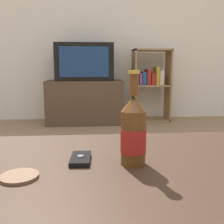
{
  "coord_description": "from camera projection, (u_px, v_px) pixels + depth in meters",
  "views": [
    {
      "loc": [
        -0.09,
        -0.65,
        0.71
      ],
      "look_at": [
        -0.01,
        0.36,
        0.54
      ],
      "focal_mm": 42.0,
      "sensor_mm": 36.0,
      "label": 1
    }
  ],
  "objects": [
    {
      "name": "beer_bottle",
      "position": [
        133.0,
        132.0,
        0.73
      ],
      "size": [
        0.07,
        0.07,
        0.26
      ],
      "color": "#563314",
      "rests_on": "coffee_table"
    },
    {
      "name": "television",
      "position": [
        84.0,
        62.0,
        3.28
      ],
      "size": [
        0.7,
        0.43,
        0.45
      ],
      "color": "black",
      "rests_on": "tv_stand"
    },
    {
      "name": "tv_stand",
      "position": [
        85.0,
        102.0,
        3.37
      ],
      "size": [
        0.96,
        0.48,
        0.55
      ],
      "color": "#4C3828",
      "rests_on": "ground_plane"
    },
    {
      "name": "bookshelf",
      "position": [
        150.0,
        83.0,
        3.5
      ],
      "size": [
        0.49,
        0.3,
        0.94
      ],
      "color": "#99754C",
      "rests_on": "ground_plane"
    },
    {
      "name": "coaster",
      "position": [
        19.0,
        176.0,
        0.65
      ],
      "size": [
        0.1,
        0.1,
        0.01
      ],
      "color": "brown",
      "rests_on": "coffee_table"
    },
    {
      "name": "cell_phone",
      "position": [
        81.0,
        159.0,
        0.77
      ],
      "size": [
        0.06,
        0.11,
        0.02
      ],
      "rotation": [
        0.0,
        0.0,
        -0.05
      ],
      "color": "black",
      "rests_on": "coffee_table"
    },
    {
      "name": "coffee_table",
      "position": [
        126.0,
        193.0,
        0.7
      ],
      "size": [
        1.13,
        0.8,
        0.44
      ],
      "color": "#332116",
      "rests_on": "ground_plane"
    },
    {
      "name": "back_wall",
      "position": [
        96.0,
        23.0,
        3.52
      ],
      "size": [
        8.0,
        0.05,
        2.6
      ],
      "color": "silver",
      "rests_on": "ground_plane"
    }
  ]
}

